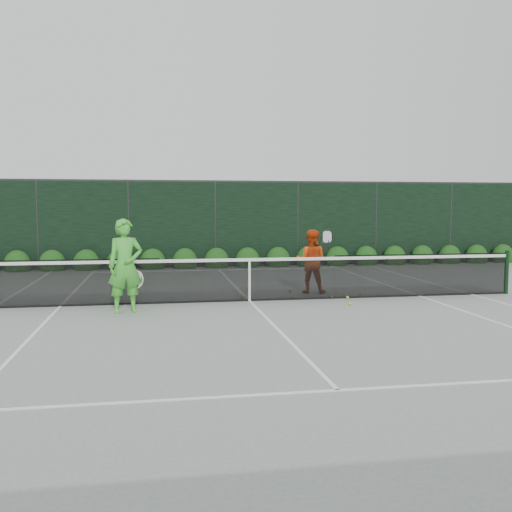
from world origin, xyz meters
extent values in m
plane|color=gray|center=(0.00, 0.00, 0.00)|extent=(80.00, 80.00, 0.00)
cylinder|color=black|center=(6.40, 0.00, 0.54)|extent=(0.10, 0.10, 1.07)
cube|color=black|center=(-4.20, 0.00, 0.51)|extent=(4.40, 0.01, 1.02)
cube|color=black|center=(0.00, 0.00, 0.48)|extent=(4.00, 0.01, 0.96)
cube|color=black|center=(4.20, 0.00, 0.51)|extent=(4.40, 0.01, 1.02)
cube|color=white|center=(0.00, 0.00, 0.94)|extent=(12.80, 0.03, 0.07)
cube|color=black|center=(0.00, 0.00, 0.02)|extent=(12.80, 0.02, 0.04)
cube|color=white|center=(0.00, 0.00, 0.46)|extent=(0.05, 0.03, 0.91)
imported|color=green|center=(-2.69, -0.91, 0.95)|extent=(0.77, 0.59, 1.90)
torus|color=white|center=(-2.49, -0.81, 0.66)|extent=(0.30, 0.04, 0.30)
cylinder|color=black|center=(-2.49, -0.81, 0.42)|extent=(0.10, 0.03, 0.30)
imported|color=#D54411|center=(1.70, 0.95, 0.79)|extent=(0.93, 0.84, 1.58)
torus|color=black|center=(2.05, 0.75, 1.40)|extent=(0.30, 0.04, 0.30)
cylinder|color=black|center=(2.05, 0.75, 1.16)|extent=(0.10, 0.03, 0.30)
cube|color=white|center=(5.49, 0.00, 0.01)|extent=(0.06, 23.77, 0.01)
cube|color=white|center=(-4.12, 0.00, 0.01)|extent=(0.06, 23.77, 0.01)
cube|color=white|center=(4.12, 0.00, 0.01)|extent=(0.06, 23.77, 0.01)
cube|color=white|center=(0.00, 11.88, 0.01)|extent=(11.03, 0.06, 0.01)
cube|color=white|center=(0.00, 6.40, 0.01)|extent=(8.23, 0.06, 0.01)
cube|color=white|center=(0.00, -6.40, 0.01)|extent=(8.23, 0.06, 0.01)
cube|color=white|center=(0.00, 0.00, 0.01)|extent=(0.06, 12.80, 0.01)
cube|color=black|center=(0.00, 7.50, 1.50)|extent=(32.00, 0.06, 3.00)
cube|color=#262826|center=(0.00, 7.50, 3.03)|extent=(32.00, 0.06, 0.06)
cylinder|color=#262826|center=(-6.00, 7.50, 1.50)|extent=(0.08, 0.08, 3.00)
cylinder|color=#262826|center=(-3.00, 7.50, 1.50)|extent=(0.08, 0.08, 3.00)
cylinder|color=#262826|center=(0.00, 7.50, 1.50)|extent=(0.08, 0.08, 3.00)
cylinder|color=#262826|center=(3.00, 7.50, 1.50)|extent=(0.08, 0.08, 3.00)
cylinder|color=#262826|center=(6.00, 7.50, 1.50)|extent=(0.08, 0.08, 3.00)
cylinder|color=#262826|center=(9.00, 7.50, 1.50)|extent=(0.08, 0.08, 3.00)
ellipsoid|color=#11370F|center=(-6.60, 7.15, 0.23)|extent=(0.86, 0.65, 0.94)
ellipsoid|color=#11370F|center=(-5.50, 7.15, 0.23)|extent=(0.86, 0.65, 0.94)
ellipsoid|color=#11370F|center=(-4.40, 7.15, 0.23)|extent=(0.86, 0.65, 0.94)
ellipsoid|color=#11370F|center=(-3.30, 7.15, 0.23)|extent=(0.86, 0.65, 0.94)
ellipsoid|color=#11370F|center=(-2.20, 7.15, 0.23)|extent=(0.86, 0.65, 0.94)
ellipsoid|color=#11370F|center=(-1.10, 7.15, 0.23)|extent=(0.86, 0.65, 0.94)
ellipsoid|color=#11370F|center=(0.00, 7.15, 0.23)|extent=(0.86, 0.65, 0.94)
ellipsoid|color=#11370F|center=(1.10, 7.15, 0.23)|extent=(0.86, 0.65, 0.94)
ellipsoid|color=#11370F|center=(2.20, 7.15, 0.23)|extent=(0.86, 0.65, 0.94)
ellipsoid|color=#11370F|center=(3.30, 7.15, 0.23)|extent=(0.86, 0.65, 0.94)
ellipsoid|color=#11370F|center=(4.40, 7.15, 0.23)|extent=(0.86, 0.65, 0.94)
ellipsoid|color=#11370F|center=(5.50, 7.15, 0.23)|extent=(0.86, 0.65, 0.94)
ellipsoid|color=#11370F|center=(6.60, 7.15, 0.23)|extent=(0.86, 0.65, 0.94)
ellipsoid|color=#11370F|center=(7.70, 7.15, 0.23)|extent=(0.86, 0.65, 0.94)
ellipsoid|color=#11370F|center=(8.80, 7.15, 0.23)|extent=(0.86, 0.65, 0.94)
ellipsoid|color=#11370F|center=(9.90, 7.15, 0.23)|extent=(0.86, 0.65, 0.94)
ellipsoid|color=#11370F|center=(11.00, 7.15, 0.23)|extent=(0.86, 0.65, 0.94)
sphere|color=#AAD930|center=(1.01, 0.10, 0.03)|extent=(0.07, 0.07, 0.07)
sphere|color=#AAD930|center=(2.07, -0.90, 0.03)|extent=(0.07, 0.07, 0.07)
sphere|color=#AAD930|center=(2.30, -0.08, 0.03)|extent=(0.07, 0.07, 0.07)
sphere|color=#AAD930|center=(2.76, 0.33, 0.03)|extent=(0.07, 0.07, 0.07)
sphere|color=#AAD930|center=(1.22, 1.17, 0.03)|extent=(0.07, 0.07, 0.07)
sphere|color=#AAD930|center=(-0.10, 0.52, 0.03)|extent=(0.07, 0.07, 0.07)
sphere|color=#AAD930|center=(1.95, 0.03, 0.03)|extent=(0.07, 0.07, 0.07)
camera|label=1|loc=(-2.06, -12.62, 2.15)|focal=40.00mm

